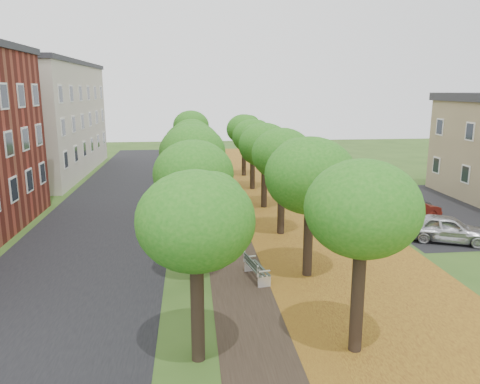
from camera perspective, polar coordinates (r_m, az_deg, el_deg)
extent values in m
plane|color=#2D4C19|center=(15.02, 3.84, -19.17)|extent=(120.00, 120.00, 0.00)
cube|color=black|center=(29.15, -16.16, -3.72)|extent=(8.00, 70.00, 0.01)
cube|color=black|center=(28.78, -1.27, -3.42)|extent=(3.20, 70.00, 0.01)
cube|color=#A0751D|center=(29.60, 8.43, -3.10)|extent=(7.50, 70.00, 0.01)
cube|color=black|center=(33.59, 22.19, -2.04)|extent=(9.00, 16.00, 0.01)
cylinder|color=black|center=(14.05, -5.20, -14.03)|extent=(0.40, 0.40, 3.23)
ellipsoid|color=#1D6A16|center=(13.07, -5.44, -3.23)|extent=(3.45, 3.45, 2.93)
cylinder|color=black|center=(19.61, -5.51, -6.21)|extent=(0.40, 0.40, 3.23)
ellipsoid|color=#1D6A16|center=(18.92, -5.68, 1.66)|extent=(3.45, 3.45, 2.93)
cylinder|color=black|center=(25.37, -5.67, -1.89)|extent=(0.40, 0.40, 3.23)
ellipsoid|color=#1D6A16|center=(24.84, -5.81, 4.23)|extent=(3.45, 3.45, 2.93)
cylinder|color=black|center=(31.22, -5.78, 0.82)|extent=(0.40, 0.40, 3.23)
ellipsoid|color=#1D6A16|center=(30.79, -5.89, 5.81)|extent=(3.45, 3.45, 2.93)
cylinder|color=black|center=(37.12, -5.85, 2.67)|extent=(0.40, 0.40, 3.23)
ellipsoid|color=#1D6A16|center=(36.75, -5.94, 6.88)|extent=(3.45, 3.45, 2.93)
cylinder|color=black|center=(43.04, -5.90, 4.02)|extent=(0.40, 0.40, 3.23)
ellipsoid|color=#1D6A16|center=(42.73, -5.98, 7.65)|extent=(3.45, 3.45, 2.93)
cylinder|color=black|center=(14.88, 14.11, -12.80)|extent=(0.40, 0.40, 3.23)
ellipsoid|color=#1D6A16|center=(13.96, 14.69, -2.57)|extent=(3.45, 3.45, 2.93)
cylinder|color=black|center=(20.21, 8.29, -5.72)|extent=(0.40, 0.40, 3.23)
ellipsoid|color=#1D6A16|center=(19.54, 8.54, 1.93)|extent=(3.45, 3.45, 2.93)
cylinder|color=black|center=(25.84, 5.03, -1.62)|extent=(0.40, 0.40, 3.23)
ellipsoid|color=#1D6A16|center=(25.31, 5.15, 4.40)|extent=(3.45, 3.45, 2.93)
cylinder|color=black|center=(31.60, 2.96, 1.01)|extent=(0.40, 0.40, 3.23)
ellipsoid|color=#1D6A16|center=(31.17, 3.01, 5.94)|extent=(3.45, 3.45, 2.93)
cylinder|color=black|center=(37.44, 1.53, 2.82)|extent=(0.40, 0.40, 3.23)
ellipsoid|color=#1D6A16|center=(37.08, 1.55, 6.99)|extent=(3.45, 3.45, 2.93)
cylinder|color=black|center=(43.32, 0.48, 4.14)|extent=(0.40, 0.40, 3.23)
ellipsoid|color=#1D6A16|center=(43.01, 0.48, 7.74)|extent=(3.45, 3.45, 2.93)
cube|color=beige|center=(47.98, -24.15, 7.94)|extent=(10.00, 20.00, 10.00)
cube|color=#2D2D33|center=(47.96, -24.72, 14.13)|extent=(10.30, 20.30, 0.40)
cube|color=#2B352C|center=(19.99, 2.10, -9.23)|extent=(0.86, 2.02, 0.04)
cube|color=#2B352C|center=(19.79, 1.33, -8.53)|extent=(0.42, 1.93, 0.28)
cube|color=silver|center=(19.30, 2.98, -10.83)|extent=(0.55, 0.17, 0.49)
cube|color=silver|center=(20.86, 1.29, -8.99)|extent=(0.55, 0.17, 0.49)
cube|color=silver|center=(19.13, 2.99, -9.62)|extent=(0.49, 0.16, 0.04)
cube|color=silver|center=(20.70, 1.29, -7.86)|extent=(0.49, 0.16, 0.04)
imported|color=#ABABB0|center=(26.86, 23.93, -4.09)|extent=(4.57, 3.29, 1.44)
imported|color=maroon|center=(30.33, 20.15, -2.10)|extent=(4.19, 2.77, 1.31)
imported|color=#38393E|center=(31.57, 19.03, -1.47)|extent=(4.80, 2.78, 1.31)
imported|color=white|center=(35.70, 15.93, 0.41)|extent=(5.72, 4.11, 1.45)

